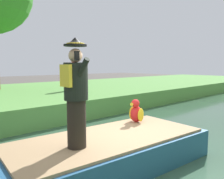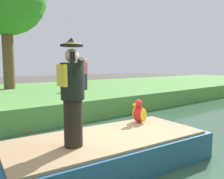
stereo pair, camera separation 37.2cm
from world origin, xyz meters
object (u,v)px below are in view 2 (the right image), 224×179
object	(u,v)px
boat	(108,151)
parrot_plush	(139,113)
person_pirate	(72,93)
person_bystander	(85,74)

from	to	relation	value
boat	parrot_plush	size ratio (longest dim) A/B	7.63
person_pirate	parrot_plush	distance (m)	2.20
parrot_plush	person_bystander	xyz separation A→B (m)	(-6.09, 2.15, 0.70)
boat	person_bystander	xyz separation A→B (m)	(-6.46, 3.39, 1.25)
boat	person_pirate	world-z (taller)	person_pirate
person_bystander	person_pirate	bearing A→B (deg)	-32.66
boat	person_bystander	world-z (taller)	person_bystander
person_pirate	parrot_plush	bearing A→B (deg)	99.37
boat	person_bystander	size ratio (longest dim) A/B	2.72
person_pirate	person_bystander	world-z (taller)	person_pirate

